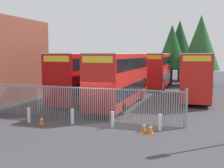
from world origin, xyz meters
TOP-DOWN VIEW (x-y plane):
  - ground_plane at (0.00, 8.00)m, footprint 100.00×100.00m
  - palisade_fence at (-1.31, 0.00)m, footprint 14.51×0.14m
  - double_decker_bus_near_gate at (0.18, 5.70)m, footprint 2.54×10.81m
  - double_decker_bus_behind_fence_left at (-3.61, 7.10)m, footprint 2.54×10.81m
  - double_decker_bus_behind_fence_right at (6.29, 11.44)m, footprint 2.54×10.81m
  - double_decker_bus_far_back at (1.32, 19.90)m, footprint 2.54×10.81m
  - bollard_near_left at (-3.71, -1.74)m, footprint 0.20×0.20m
  - bollard_center_front at (-0.91, -1.24)m, footprint 0.20×0.20m
  - bollard_near_right at (1.72, -1.25)m, footprint 0.20×0.20m
  - bollard_far_right at (4.50, -1.08)m, footprint 0.20×0.20m
  - traffic_cone_by_gate at (3.66, -1.53)m, footprint 0.34×0.34m
  - traffic_cone_mid_forecourt at (-2.67, -1.95)m, footprint 0.34×0.34m
  - traffic_cone_near_kerb at (4.09, -1.81)m, footprint 0.34×0.34m
  - tree_tall_back at (6.45, 23.44)m, footprint 5.20×5.20m
  - tree_short_side at (3.14, 29.81)m, footprint 5.48×5.48m
  - tree_mid_row at (2.58, 23.59)m, footprint 4.26×4.26m

SIDE VIEW (x-z plane):
  - ground_plane at x=0.00m, z-range 0.00..0.00m
  - traffic_cone_by_gate at x=3.66m, z-range -0.01..0.58m
  - traffic_cone_mid_forecourt at x=-2.67m, z-range -0.01..0.58m
  - traffic_cone_near_kerb at x=4.09m, z-range -0.01..0.58m
  - bollard_near_left at x=-3.71m, z-range 0.00..0.95m
  - bollard_center_front at x=-0.91m, z-range 0.00..0.95m
  - bollard_near_right at x=1.72m, z-range 0.00..0.95m
  - bollard_far_right at x=4.50m, z-range 0.00..0.95m
  - palisade_fence at x=-1.31m, z-range 0.00..2.35m
  - double_decker_bus_near_gate at x=0.18m, z-range 0.21..4.63m
  - double_decker_bus_behind_fence_left at x=-3.61m, z-range 0.21..4.63m
  - double_decker_bus_behind_fence_right at x=6.29m, z-range 0.21..4.63m
  - double_decker_bus_far_back at x=1.32m, z-range 0.21..4.63m
  - tree_mid_row at x=2.58m, z-range 1.17..9.63m
  - tree_short_side at x=3.14m, z-range 0.93..10.63m
  - tree_tall_back at x=6.45m, z-range 1.08..10.69m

